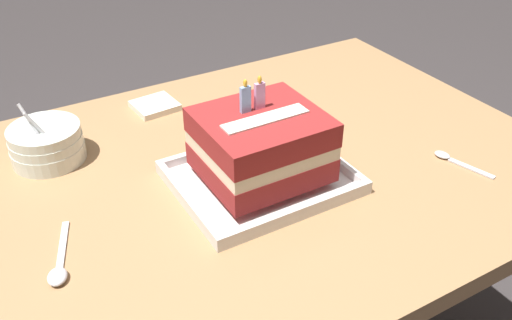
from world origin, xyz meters
TOP-DOWN VIEW (x-y plane):
  - dining_table at (0.00, 0.00)m, footprint 1.11×0.80m
  - foil_tray at (-0.01, -0.05)m, footprint 0.29×0.24m
  - birthday_cake at (-0.01, -0.05)m, footprint 0.20×0.18m
  - bowl_stack at (-0.31, 0.21)m, footprint 0.13×0.13m
  - serving_spoon_near_tray at (-0.37, -0.10)m, footprint 0.06×0.14m
  - serving_spoon_by_bowls at (0.32, -0.17)m, footprint 0.05×0.11m
  - napkin_pile at (-0.07, 0.29)m, footprint 0.09×0.09m

SIDE VIEW (x-z plane):
  - dining_table at x=0.00m, z-range 0.26..0.99m
  - serving_spoon_by_bowls at x=0.32m, z-range 0.73..0.74m
  - serving_spoon_near_tray at x=-0.37m, z-range 0.73..0.74m
  - napkin_pile at x=-0.07m, z-range 0.73..0.74m
  - foil_tray at x=-0.01m, z-range 0.72..0.75m
  - bowl_stack at x=-0.31m, z-range 0.70..0.82m
  - birthday_cake at x=-0.01m, z-range 0.72..0.89m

